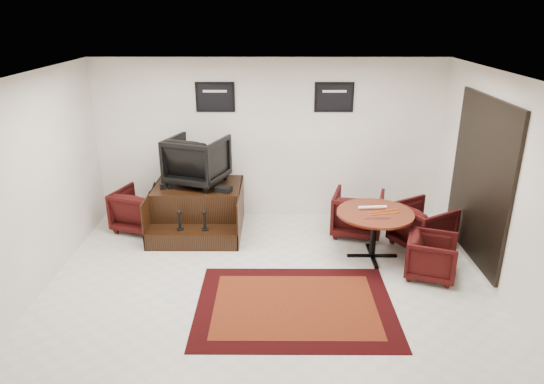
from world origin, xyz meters
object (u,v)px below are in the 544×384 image
at_px(table_chair_corner, 432,255).
at_px(shine_podium, 199,209).
at_px(meeting_table, 375,218).
at_px(table_chair_window, 423,224).
at_px(table_chair_back, 358,211).
at_px(armchair_side, 140,207).
at_px(shine_chair, 197,158).

bearing_deg(table_chair_corner, shine_podium, 84.72).
relative_size(meeting_table, table_chair_corner, 1.68).
relative_size(shine_podium, table_chair_window, 1.92).
height_order(shine_podium, table_chair_back, table_chair_back).
distance_m(shine_podium, meeting_table, 2.98).
bearing_deg(armchair_side, shine_chair, -151.35).
bearing_deg(table_chair_back, table_chair_corner, 135.86).
bearing_deg(table_chair_back, meeting_table, 112.94).
relative_size(shine_podium, armchair_side, 1.95).
bearing_deg(shine_podium, meeting_table, -20.34).
relative_size(table_chair_back, table_chair_window, 1.02).
bearing_deg(shine_chair, table_chair_back, -167.89).
bearing_deg(shine_podium, shine_chair, 90.00).
bearing_deg(table_chair_back, shine_chair, 7.89).
distance_m(shine_podium, table_chair_window, 3.67).
bearing_deg(table_chair_window, table_chair_corner, 141.84).
height_order(meeting_table, table_chair_window, table_chair_window).
relative_size(meeting_table, table_chair_back, 1.39).
bearing_deg(table_chair_window, armchair_side, 51.75).
xyz_separation_m(meeting_table, table_chair_corner, (0.70, -0.57, -0.31)).
bearing_deg(shine_podium, table_chair_back, -4.51).
bearing_deg(shine_chair, shine_podium, 109.80).
distance_m(shine_chair, table_chair_back, 2.81).
height_order(meeting_table, table_chair_back, table_chair_back).
distance_m(shine_chair, table_chair_window, 3.79).
distance_m(armchair_side, table_chair_window, 4.64).
bearing_deg(armchair_side, meeting_table, -176.45).
relative_size(shine_podium, shine_chair, 1.68).
distance_m(armchair_side, table_chair_back, 3.66).
height_order(shine_podium, table_chair_corner, shine_podium).
distance_m(shine_podium, table_chair_back, 2.68).
bearing_deg(meeting_table, shine_podium, 159.66).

